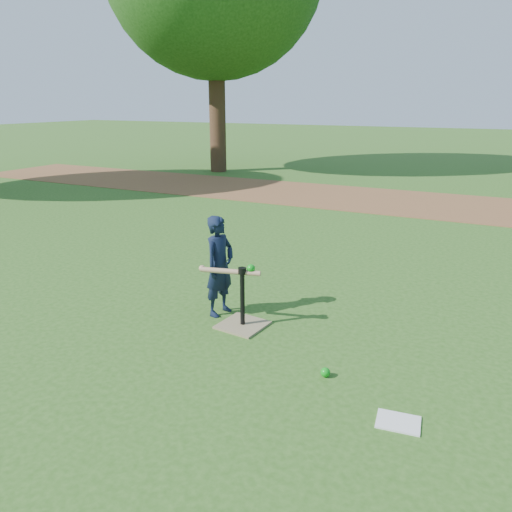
% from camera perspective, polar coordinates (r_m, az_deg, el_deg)
% --- Properties ---
extents(ground, '(80.00, 80.00, 0.00)m').
position_cam_1_polar(ground, '(4.76, -3.37, -9.62)').
color(ground, '#285116').
rests_on(ground, ground).
extents(dirt_strip, '(24.00, 3.00, 0.01)m').
position_cam_1_polar(dirt_strip, '(11.57, 15.48, 6.06)').
color(dirt_strip, brown).
rests_on(dirt_strip, ground).
extents(child, '(0.31, 0.42, 1.05)m').
position_cam_1_polar(child, '(5.15, -4.18, -1.15)').
color(child, black).
rests_on(child, ground).
extents(wiffle_ball_ground, '(0.08, 0.08, 0.08)m').
position_cam_1_polar(wiffle_ball_ground, '(4.21, 7.93, -13.03)').
color(wiffle_ball_ground, '#0D9416').
rests_on(wiffle_ball_ground, ground).
extents(clipboard, '(0.32, 0.26, 0.01)m').
position_cam_1_polar(clipboard, '(3.81, 15.95, -17.79)').
color(clipboard, silver).
rests_on(clipboard, ground).
extents(batting_tee, '(0.48, 0.48, 0.61)m').
position_cam_1_polar(batting_tee, '(4.99, -1.55, -6.85)').
color(batting_tee, '#877856').
rests_on(batting_tee, ground).
extents(swing_action, '(0.63, 0.20, 0.12)m').
position_cam_1_polar(swing_action, '(4.86, -2.81, -1.66)').
color(swing_action, tan).
rests_on(swing_action, ground).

